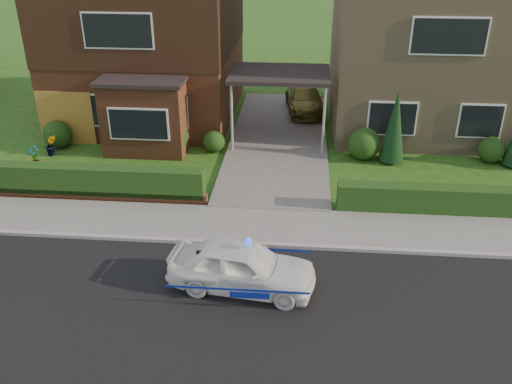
# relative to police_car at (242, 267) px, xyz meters

# --- Properties ---
(ground) EXTENTS (120.00, 120.00, 0.00)m
(ground) POSITION_rel_police_car_xyz_m (0.40, -1.20, -0.60)
(ground) COLOR #1B5015
(ground) RESTS_ON ground
(road) EXTENTS (60.00, 6.00, 0.02)m
(road) POSITION_rel_police_car_xyz_m (0.40, -1.20, -0.60)
(road) COLOR black
(road) RESTS_ON ground
(kerb) EXTENTS (60.00, 0.16, 0.12)m
(kerb) POSITION_rel_police_car_xyz_m (0.40, 1.85, -0.54)
(kerb) COLOR #9E9993
(kerb) RESTS_ON ground
(sidewalk) EXTENTS (60.00, 2.00, 0.10)m
(sidewalk) POSITION_rel_police_car_xyz_m (0.40, 2.90, -0.55)
(sidewalk) COLOR slate
(sidewalk) RESTS_ON ground
(driveway) EXTENTS (3.80, 12.00, 0.12)m
(driveway) POSITION_rel_police_car_xyz_m (0.40, 9.80, -0.54)
(driveway) COLOR #666059
(driveway) RESTS_ON ground
(house_left) EXTENTS (7.50, 9.53, 7.25)m
(house_left) POSITION_rel_police_car_xyz_m (-5.38, 12.70, 3.21)
(house_left) COLOR brown
(house_left) RESTS_ON ground
(house_right) EXTENTS (7.50, 8.06, 7.25)m
(house_right) POSITION_rel_police_car_xyz_m (6.20, 12.79, 3.06)
(house_right) COLOR #96805C
(house_right) RESTS_ON ground
(carport_link) EXTENTS (3.80, 3.00, 2.77)m
(carport_link) POSITION_rel_police_car_xyz_m (0.40, 9.75, 2.06)
(carport_link) COLOR black
(carport_link) RESTS_ON ground
(garage_door) EXTENTS (2.20, 0.10, 2.10)m
(garage_door) POSITION_rel_police_car_xyz_m (-7.84, 8.76, 0.45)
(garage_door) COLOR olive
(garage_door) RESTS_ON ground
(dwarf_wall) EXTENTS (7.70, 0.25, 0.36)m
(dwarf_wall) POSITION_rel_police_car_xyz_m (-5.40, 4.10, -0.42)
(dwarf_wall) COLOR brown
(dwarf_wall) RESTS_ON ground
(hedge_left) EXTENTS (7.50, 0.55, 0.90)m
(hedge_left) POSITION_rel_police_car_xyz_m (-5.40, 4.25, -0.60)
(hedge_left) COLOR #173C13
(hedge_left) RESTS_ON ground
(hedge_right) EXTENTS (7.50, 0.55, 0.80)m
(hedge_right) POSITION_rel_police_car_xyz_m (6.20, 4.15, -0.60)
(hedge_right) COLOR #173C13
(hedge_right) RESTS_ON ground
(shrub_left_far) EXTENTS (1.08, 1.08, 1.08)m
(shrub_left_far) POSITION_rel_police_car_xyz_m (-8.10, 8.30, -0.06)
(shrub_left_far) COLOR #173C13
(shrub_left_far) RESTS_ON ground
(shrub_left_mid) EXTENTS (1.32, 1.32, 1.32)m
(shrub_left_mid) POSITION_rel_police_car_xyz_m (-3.60, 8.10, 0.06)
(shrub_left_mid) COLOR #173C13
(shrub_left_mid) RESTS_ON ground
(shrub_left_near) EXTENTS (0.84, 0.84, 0.84)m
(shrub_left_near) POSITION_rel_police_car_xyz_m (-2.00, 8.40, -0.18)
(shrub_left_near) COLOR #173C13
(shrub_left_near) RESTS_ON ground
(shrub_right_near) EXTENTS (1.20, 1.20, 1.20)m
(shrub_right_near) POSITION_rel_police_car_xyz_m (3.60, 8.20, -0.00)
(shrub_right_near) COLOR #173C13
(shrub_right_near) RESTS_ON ground
(shrub_right_mid) EXTENTS (0.96, 0.96, 0.96)m
(shrub_right_mid) POSITION_rel_police_car_xyz_m (8.20, 8.30, -0.12)
(shrub_right_mid) COLOR #173C13
(shrub_right_mid) RESTS_ON ground
(conifer_a) EXTENTS (0.90, 0.90, 2.60)m
(conifer_a) POSITION_rel_police_car_xyz_m (4.60, 8.00, 0.70)
(conifer_a) COLOR black
(conifer_a) RESTS_ON ground
(police_car) EXTENTS (3.24, 3.67, 1.36)m
(police_car) POSITION_rel_police_car_xyz_m (0.00, 0.00, 0.00)
(police_car) COLOR white
(police_car) RESTS_ON ground
(driveway_car) EXTENTS (2.01, 4.01, 1.12)m
(driveway_car) POSITION_rel_police_car_xyz_m (1.40, 13.30, 0.08)
(driveway_car) COLOR brown
(driveway_car) RESTS_ON driveway
(potted_plant_a) EXTENTS (0.48, 0.39, 0.80)m
(potted_plant_a) POSITION_rel_police_car_xyz_m (-8.17, 6.42, -0.20)
(potted_plant_a) COLOR gray
(potted_plant_a) RESTS_ON ground
(potted_plant_b) EXTENTS (0.53, 0.47, 0.81)m
(potted_plant_b) POSITION_rel_police_car_xyz_m (-8.01, 7.50, -0.20)
(potted_plant_b) COLOR gray
(potted_plant_b) RESTS_ON ground
(potted_plant_c) EXTENTS (0.53, 0.53, 0.74)m
(potted_plant_c) POSITION_rel_police_car_xyz_m (-2.10, 4.83, -0.23)
(potted_plant_c) COLOR gray
(potted_plant_c) RESTS_ON ground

